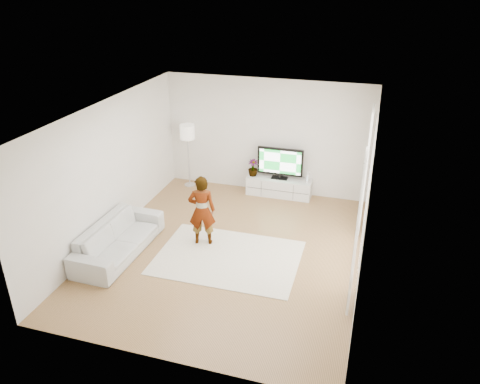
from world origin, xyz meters
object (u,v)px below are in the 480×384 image
(floor_lamp, at_px, (187,135))
(television, at_px, (280,162))
(player, at_px, (202,210))
(sofa, at_px, (118,238))
(rug, at_px, (228,257))
(media_console, at_px, (279,187))

(floor_lamp, bearing_deg, television, 2.27)
(player, xyz_separation_m, sofa, (-1.43, -0.81, -0.42))
(television, relative_size, player, 0.76)
(rug, height_order, player, player)
(media_console, xyz_separation_m, sofa, (-2.42, -3.45, 0.10))
(player, bearing_deg, rug, 133.72)
(sofa, bearing_deg, television, -33.80)
(sofa, bearing_deg, floor_lamp, -0.42)
(media_console, bearing_deg, sofa, -125.06)
(media_console, relative_size, sofa, 0.71)
(media_console, distance_m, sofa, 4.21)
(media_console, xyz_separation_m, player, (-0.99, -2.63, 0.52))
(media_console, relative_size, television, 1.42)
(television, relative_size, floor_lamp, 0.69)
(media_console, xyz_separation_m, television, (0.00, 0.03, 0.64))
(player, relative_size, floor_lamp, 0.91)
(media_console, distance_m, player, 2.86)
(media_console, height_order, player, player)
(television, distance_m, sofa, 4.27)
(rug, bearing_deg, media_console, 83.63)
(sofa, bearing_deg, media_console, -34.02)
(media_console, height_order, rug, media_console)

